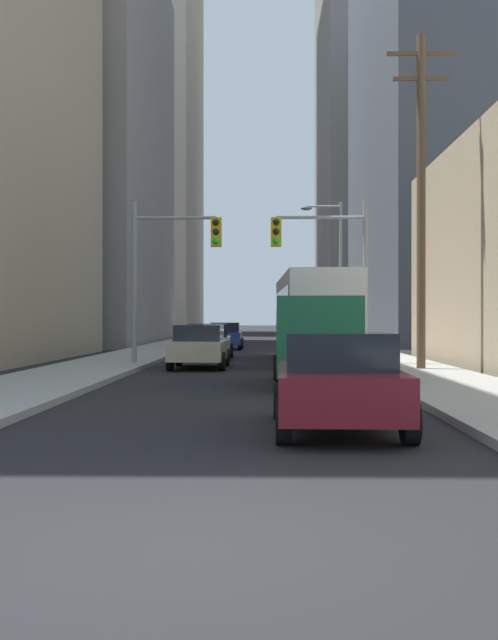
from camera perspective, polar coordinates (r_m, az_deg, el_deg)
The scene contains 17 objects.
ground_plane at distance 6.09m, azimuth -4.40°, elevation -16.42°, with size 400.00×400.00×0.00m, color black.
sidewalk_left at distance 56.14m, azimuth -4.72°, elevation -1.60°, with size 3.25×160.00×0.15m, color #9E9E99.
sidewalk_right at distance 56.03m, azimuth 5.96°, elevation -1.61°, with size 3.25×160.00×0.15m, color #9E9E99.
city_bus at distance 30.87m, azimuth 4.72°, elevation 0.45°, with size 2.78×11.56×3.40m.
cargo_van_green at distance 20.31m, azimuth 4.89°, elevation -1.17°, with size 2.16×5.25×2.26m.
sedan_maroon at distance 12.09m, azimuth 6.52°, elevation -4.47°, with size 1.95×4.24×1.52m.
sedan_beige at distance 27.21m, azimuth -3.65°, elevation -1.93°, with size 1.95×4.23×1.52m.
sedan_silver at distance 33.43m, azimuth -2.94°, elevation -1.56°, with size 1.95×4.26×1.52m.
sedan_blue at distance 44.11m, azimuth -1.72°, elevation -1.16°, with size 1.95×4.21×1.52m.
traffic_signal_near_left at distance 28.46m, azimuth -5.68°, elevation 4.69°, with size 3.27×0.44×6.00m.
traffic_signal_near_right at distance 28.34m, azimuth 5.55°, elevation 4.74°, with size 3.51×0.44×6.00m.
utility_pole_right at distance 25.72m, azimuth 12.48°, elevation 8.92°, with size 2.20×0.28×10.79m.
street_lamp_right at distance 38.78m, azimuth 6.27°, elevation 4.18°, with size 2.05×0.32×7.50m.
building_left_mid_office at distance 57.87m, azimuth -15.19°, elevation 12.23°, with size 16.55×22.50×27.82m, color gray.
building_left_far_tower at distance 104.80m, azimuth -10.81°, elevation 19.52°, with size 23.81×24.33×73.21m, color #B7A893.
building_right_mid_block at distance 60.78m, azimuth 16.88°, elevation 13.48°, with size 17.03×26.31×31.63m, color #4C515B.
building_right_far_highrise at distance 102.38m, azimuth 10.81°, elevation 19.20°, with size 18.57×26.22×70.53m, color gray.
Camera 1 is at (0.57, -5.81, 1.73)m, focal length 43.72 mm.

